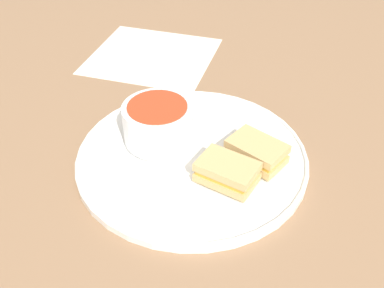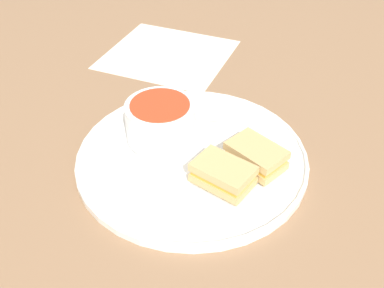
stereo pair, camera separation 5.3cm
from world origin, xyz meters
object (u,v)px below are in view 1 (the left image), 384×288
(sandwich_half_far, at_px, (257,151))
(spoon, at_px, (165,121))
(sandwich_half_near, at_px, (227,172))
(soup_bowl, at_px, (158,123))

(sandwich_half_far, bearing_deg, spoon, -95.85)
(spoon, height_order, sandwich_half_near, sandwich_half_near)
(sandwich_half_near, height_order, sandwich_half_far, same)
(soup_bowl, height_order, sandwich_half_far, soup_bowl)
(sandwich_half_near, bearing_deg, spoon, -117.80)
(soup_bowl, height_order, spoon, soup_bowl)
(soup_bowl, relative_size, sandwich_half_far, 1.18)
(soup_bowl, xyz_separation_m, spoon, (-0.04, -0.01, -0.03))
(soup_bowl, height_order, sandwich_half_near, soup_bowl)
(spoon, bearing_deg, sandwich_half_far, 138.53)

